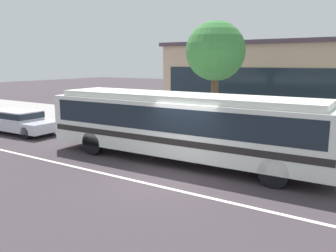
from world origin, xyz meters
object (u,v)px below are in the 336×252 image
Objects in this scene: bus_stop_sign at (304,123)px; sedan_behind_bus at (19,121)px; pedestrian_walking_along_curb at (207,128)px; street_tree_near_stop at (215,52)px; transit_bus at (182,123)px; pedestrian_waiting_near_sign at (134,116)px.

sedan_behind_bus is at bearing -171.69° from bus_stop_sign.
street_tree_near_stop is (-0.68, 2.11, 3.33)m from pedestrian_walking_along_curb.
pedestrian_walking_along_curb is 4.05m from bus_stop_sign.
transit_bus is 2.49× the size of sedan_behind_bus.
bus_stop_sign reaches higher than pedestrian_waiting_near_sign.
pedestrian_waiting_near_sign is 0.99× the size of pedestrian_walking_along_curb.
transit_bus is 10.70m from sedan_behind_bus.
pedestrian_waiting_near_sign reaches higher than sedan_behind_bus.
pedestrian_walking_along_curb is at bearing -11.53° from pedestrian_waiting_near_sign.
pedestrian_waiting_near_sign is 5.49m from street_tree_near_stop.
sedan_behind_bus is 6.63m from pedestrian_waiting_near_sign.
transit_bus is 4.83m from street_tree_near_stop.
transit_bus is at bearing -153.75° from bus_stop_sign.
pedestrian_walking_along_curb reaches higher than pedestrian_waiting_near_sign.
pedestrian_walking_along_curb reaches higher than sedan_behind_bus.
bus_stop_sign is at bearing 4.50° from pedestrian_walking_along_curb.
street_tree_near_stop is at bearing 21.27° from sedan_behind_bus.
transit_bus is 4.69m from bus_stop_sign.
bus_stop_sign is (4.00, 0.31, 0.55)m from pedestrian_walking_along_curb.
street_tree_near_stop reaches higher than pedestrian_walking_along_curb.
pedestrian_waiting_near_sign is at bearing 25.57° from sedan_behind_bus.
bus_stop_sign is at bearing 8.31° from sedan_behind_bus.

